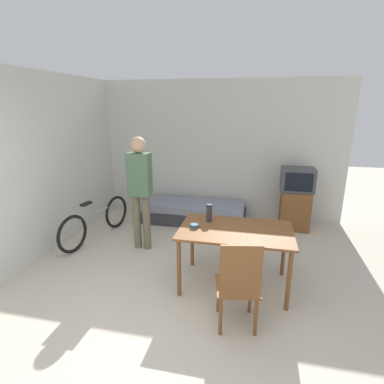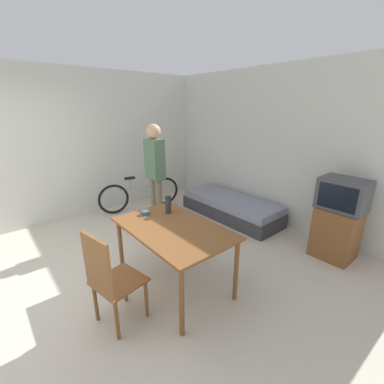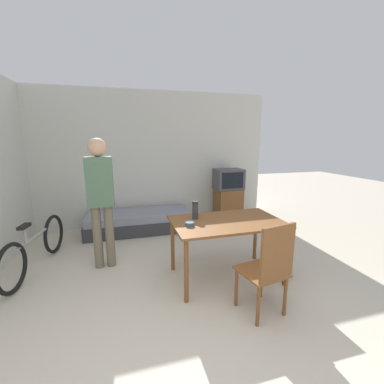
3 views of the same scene
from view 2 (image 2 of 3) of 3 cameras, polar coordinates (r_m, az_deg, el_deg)
name	(u,v)px [view 2 (image 2 of 3)]	position (r m, az deg, el deg)	size (l,w,h in m)	color
ground_plane	(33,302)	(3.52, -31.91, -20.06)	(20.00, 20.00, 0.00)	beige
wall_back	(259,145)	(4.98, 14.61, 9.99)	(5.23, 0.06, 2.70)	silver
wall_left	(110,143)	(5.46, -17.82, 10.41)	(0.06, 4.86, 2.70)	silver
daybed	(230,207)	(5.02, 8.54, -3.34)	(1.99, 0.76, 0.38)	#333338
tv	(338,219)	(4.05, 29.77, -5.27)	(0.57, 0.48, 1.14)	brown
dining_table	(173,233)	(2.92, -4.16, -9.17)	(1.36, 0.86, 0.76)	brown
wooden_chair	(109,277)	(2.59, -18.04, -17.55)	(0.50, 0.50, 1.00)	brown
bicycle	(140,194)	(5.39, -11.42, -0.51)	(0.38, 1.67, 0.71)	black
person_standing	(155,168)	(4.36, -8.21, 5.21)	(0.34, 0.24, 1.78)	#6B604C
thermos_flask	(168,203)	(3.20, -5.33, -2.53)	(0.08, 0.08, 0.23)	#2D2D33
mate_bowl	(145,213)	(3.23, -10.33, -4.55)	(0.10, 0.10, 0.05)	#335670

